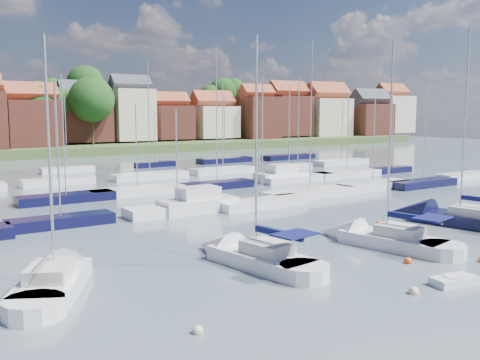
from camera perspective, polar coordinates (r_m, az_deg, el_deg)
ground at (r=67.37m, az=-8.87°, el=-0.28°), size 260.00×260.00×0.00m
sailboat_left at (r=31.64m, az=0.87°, el=-8.18°), size 4.17×10.61×14.10m
sailboat_centre at (r=36.94m, az=14.41°, el=-6.15°), size 4.87×10.85×14.33m
sailboat_navy at (r=45.67m, az=21.27°, el=-3.86°), size 5.43×12.26×16.43m
sailboat_far at (r=29.23m, az=-18.83°, el=-9.95°), size 7.18×10.24×13.54m
tender at (r=29.95m, az=21.87°, el=-9.93°), size 2.61×1.53×0.53m
buoy_a at (r=22.31m, az=-4.53°, el=-15.99°), size 0.45×0.45×0.45m
buoy_b at (r=27.90m, az=18.04°, el=-11.47°), size 0.52×0.52×0.52m
buoy_c at (r=33.13m, az=17.48°, el=-8.46°), size 0.50×0.50×0.50m
buoy_e at (r=43.38m, az=14.56°, el=-4.64°), size 0.48×0.48×0.48m
marina_field at (r=63.86m, az=-5.49°, el=-0.25°), size 79.62×41.41×15.93m
far_shore_town at (r=156.30m, az=-22.70°, el=5.23°), size 212.46×90.00×22.27m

